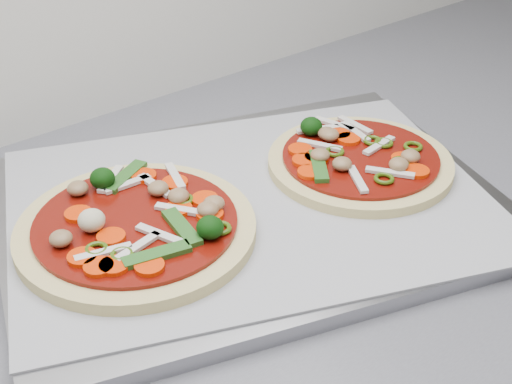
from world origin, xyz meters
TOP-DOWN VIEW (x-y plane):
  - baking_tray at (0.64, 1.32)m, footprint 0.56×0.48m
  - parchment at (0.64, 1.32)m, footprint 0.54×0.48m
  - pizza_left at (0.52, 1.33)m, footprint 0.25×0.25m
  - pizza_right at (0.76, 1.29)m, footprint 0.19×0.19m

SIDE VIEW (x-z plane):
  - baking_tray at x=0.64m, z-range 0.90..0.92m
  - parchment at x=0.64m, z-range 0.92..0.92m
  - pizza_right at x=0.76m, z-range 0.91..0.94m
  - pizza_left at x=0.52m, z-range 0.91..0.94m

